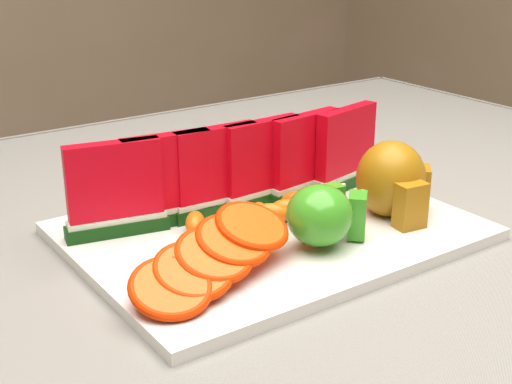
% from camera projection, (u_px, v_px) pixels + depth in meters
% --- Properties ---
extents(table, '(1.40, 0.90, 0.75)m').
position_uv_depth(table, '(195.00, 341.00, 0.75)').
color(table, '#49331B').
rests_on(table, ground).
extents(tablecloth, '(1.53, 1.03, 0.20)m').
position_uv_depth(tablecloth, '(194.00, 289.00, 0.73)').
color(tablecloth, gray).
rests_on(tablecloth, table).
extents(platter, '(0.40, 0.30, 0.01)m').
position_uv_depth(platter, '(270.00, 231.00, 0.75)').
color(platter, silver).
rests_on(platter, tablecloth).
extents(apple_cluster, '(0.10, 0.08, 0.06)m').
position_uv_depth(apple_cluster, '(324.00, 214.00, 0.69)').
color(apple_cluster, '#1A7F13').
rests_on(apple_cluster, platter).
extents(pear_cluster, '(0.10, 0.10, 0.08)m').
position_uv_depth(pear_cluster, '(394.00, 181.00, 0.76)').
color(pear_cluster, '#A86D1B').
rests_on(pear_cluster, platter).
extents(side_plate, '(0.23, 0.23, 0.01)m').
position_uv_depth(side_plate, '(231.00, 163.00, 0.96)').
color(side_plate, silver).
rests_on(side_plate, tablecloth).
extents(watermelon_row, '(0.39, 0.07, 0.10)m').
position_uv_depth(watermelon_row, '(240.00, 169.00, 0.77)').
color(watermelon_row, '#0F3E09').
rests_on(watermelon_row, platter).
extents(orange_fan_front, '(0.19, 0.12, 0.05)m').
position_uv_depth(orange_fan_front, '(214.00, 255.00, 0.63)').
color(orange_fan_front, '#CF4E0C').
rests_on(orange_fan_front, platter).
extents(orange_fan_back, '(0.23, 0.10, 0.04)m').
position_uv_depth(orange_fan_back, '(188.00, 182.00, 0.82)').
color(orange_fan_back, '#CF4E0C').
rests_on(orange_fan_back, platter).
extents(tangerine_segments, '(0.19, 0.07, 0.02)m').
position_uv_depth(tangerine_segments, '(263.00, 215.00, 0.74)').
color(tangerine_segments, '#E45321').
rests_on(tangerine_segments, platter).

